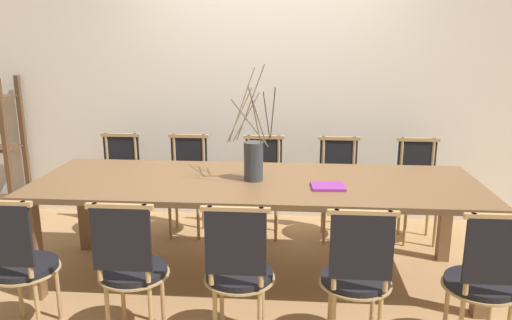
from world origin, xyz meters
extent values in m
plane|color=#A87F51|center=(0.00, 0.00, 0.00)|extent=(16.00, 16.00, 0.00)
cube|color=silver|center=(0.00, 1.37, 1.16)|extent=(12.00, 0.06, 2.32)
cube|color=brown|center=(0.00, 0.00, 0.74)|extent=(3.17, 1.05, 0.04)
cube|color=brown|center=(-1.48, -0.42, 0.36)|extent=(0.09, 0.09, 0.72)
cube|color=brown|center=(1.48, -0.42, 0.36)|extent=(0.09, 0.09, 0.72)
cube|color=brown|center=(-1.48, 0.42, 0.36)|extent=(0.09, 0.09, 0.72)
cube|color=brown|center=(1.48, 0.42, 0.36)|extent=(0.09, 0.09, 0.72)
cylinder|color=black|center=(-1.33, -0.80, 0.42)|extent=(0.39, 0.39, 0.04)
cylinder|color=tan|center=(-1.33, -0.80, 0.40)|extent=(0.41, 0.41, 0.01)
cylinder|color=tan|center=(-1.45, -0.67, 0.20)|extent=(0.03, 0.03, 0.41)
cylinder|color=tan|center=(-1.20, -0.67, 0.20)|extent=(0.03, 0.03, 0.41)
cylinder|color=tan|center=(-1.20, -0.92, 0.20)|extent=(0.03, 0.03, 0.41)
cylinder|color=tan|center=(-1.19, -0.96, 0.67)|extent=(0.03, 0.03, 0.45)
cube|color=black|center=(-1.33, -0.97, 0.69)|extent=(0.33, 0.02, 0.36)
cylinder|color=black|center=(-0.66, -0.80, 0.42)|extent=(0.39, 0.39, 0.04)
cylinder|color=tan|center=(-0.66, -0.80, 0.40)|extent=(0.41, 0.41, 0.01)
cylinder|color=tan|center=(-0.78, -0.67, 0.20)|extent=(0.03, 0.03, 0.41)
cylinder|color=tan|center=(-0.53, -0.67, 0.20)|extent=(0.03, 0.03, 0.41)
cylinder|color=tan|center=(-0.78, -0.92, 0.20)|extent=(0.03, 0.03, 0.41)
cylinder|color=tan|center=(-0.53, -0.92, 0.20)|extent=(0.03, 0.03, 0.41)
cylinder|color=tan|center=(-0.79, -0.96, 0.67)|extent=(0.03, 0.03, 0.45)
cylinder|color=tan|center=(-0.52, -0.96, 0.67)|extent=(0.03, 0.03, 0.45)
cube|color=black|center=(-0.66, -0.97, 0.69)|extent=(0.33, 0.02, 0.36)
cube|color=tan|center=(-0.66, -0.96, 0.88)|extent=(0.37, 0.03, 0.03)
cylinder|color=black|center=(-0.03, -0.80, 0.42)|extent=(0.39, 0.39, 0.04)
cylinder|color=tan|center=(-0.03, -0.80, 0.40)|extent=(0.41, 0.41, 0.01)
cylinder|color=tan|center=(-0.16, -0.67, 0.20)|extent=(0.03, 0.03, 0.41)
cylinder|color=tan|center=(0.09, -0.67, 0.20)|extent=(0.03, 0.03, 0.41)
cylinder|color=tan|center=(-0.16, -0.92, 0.20)|extent=(0.03, 0.03, 0.41)
cylinder|color=tan|center=(-0.17, -0.96, 0.67)|extent=(0.03, 0.03, 0.45)
cylinder|color=tan|center=(0.10, -0.96, 0.67)|extent=(0.03, 0.03, 0.45)
cube|color=black|center=(-0.03, -0.97, 0.69)|extent=(0.33, 0.02, 0.36)
cube|color=tan|center=(-0.03, -0.96, 0.88)|extent=(0.37, 0.03, 0.03)
cylinder|color=black|center=(0.63, -0.80, 0.42)|extent=(0.39, 0.39, 0.04)
cylinder|color=tan|center=(0.63, -0.80, 0.40)|extent=(0.41, 0.41, 0.01)
cylinder|color=tan|center=(0.50, -0.67, 0.20)|extent=(0.03, 0.03, 0.41)
cylinder|color=tan|center=(0.76, -0.67, 0.20)|extent=(0.03, 0.03, 0.41)
cylinder|color=tan|center=(0.49, -0.96, 0.67)|extent=(0.03, 0.03, 0.45)
cylinder|color=tan|center=(0.77, -0.96, 0.67)|extent=(0.03, 0.03, 0.45)
cube|color=black|center=(0.63, -0.97, 0.69)|extent=(0.33, 0.02, 0.36)
cube|color=tan|center=(0.63, -0.96, 0.88)|extent=(0.37, 0.03, 0.03)
cylinder|color=black|center=(1.32, -0.80, 0.42)|extent=(0.39, 0.39, 0.04)
cylinder|color=tan|center=(1.32, -0.80, 0.40)|extent=(0.41, 0.41, 0.01)
cylinder|color=tan|center=(1.19, -0.67, 0.20)|extent=(0.03, 0.03, 0.41)
cylinder|color=tan|center=(1.44, -0.67, 0.20)|extent=(0.03, 0.03, 0.41)
cylinder|color=tan|center=(1.18, -0.96, 0.67)|extent=(0.03, 0.03, 0.45)
cube|color=black|center=(1.32, -0.97, 0.69)|extent=(0.33, 0.02, 0.36)
cube|color=tan|center=(1.32, -0.96, 0.88)|extent=(0.37, 0.03, 0.03)
cylinder|color=black|center=(-1.33, 0.80, 0.42)|extent=(0.39, 0.39, 0.04)
cylinder|color=tan|center=(-1.33, 0.80, 0.40)|extent=(0.41, 0.41, 0.01)
cylinder|color=tan|center=(-1.20, 0.67, 0.20)|extent=(0.03, 0.03, 0.41)
cylinder|color=tan|center=(-1.45, 0.67, 0.20)|extent=(0.03, 0.03, 0.41)
cylinder|color=tan|center=(-1.20, 0.92, 0.20)|extent=(0.03, 0.03, 0.41)
cylinder|color=tan|center=(-1.45, 0.92, 0.20)|extent=(0.03, 0.03, 0.41)
cylinder|color=tan|center=(-1.19, 0.96, 0.67)|extent=(0.03, 0.03, 0.45)
cylinder|color=tan|center=(-1.46, 0.96, 0.67)|extent=(0.03, 0.03, 0.45)
cube|color=black|center=(-1.33, 0.97, 0.69)|extent=(0.33, 0.02, 0.36)
cube|color=tan|center=(-1.33, 0.96, 0.88)|extent=(0.37, 0.03, 0.03)
cylinder|color=black|center=(-0.69, 0.80, 0.42)|extent=(0.39, 0.39, 0.04)
cylinder|color=tan|center=(-0.69, 0.80, 0.40)|extent=(0.41, 0.41, 0.01)
cylinder|color=tan|center=(-0.57, 0.67, 0.20)|extent=(0.03, 0.03, 0.41)
cylinder|color=tan|center=(-0.82, 0.67, 0.20)|extent=(0.03, 0.03, 0.41)
cylinder|color=tan|center=(-0.57, 0.92, 0.20)|extent=(0.03, 0.03, 0.41)
cylinder|color=tan|center=(-0.82, 0.92, 0.20)|extent=(0.03, 0.03, 0.41)
cylinder|color=tan|center=(-0.56, 0.96, 0.67)|extent=(0.03, 0.03, 0.45)
cylinder|color=tan|center=(-0.83, 0.96, 0.67)|extent=(0.03, 0.03, 0.45)
cube|color=black|center=(-0.69, 0.97, 0.69)|extent=(0.33, 0.02, 0.36)
cube|color=tan|center=(-0.69, 0.96, 0.88)|extent=(0.37, 0.03, 0.03)
cylinder|color=black|center=(-0.01, 0.80, 0.42)|extent=(0.39, 0.39, 0.04)
cylinder|color=tan|center=(-0.01, 0.80, 0.40)|extent=(0.41, 0.41, 0.01)
cylinder|color=tan|center=(0.12, 0.67, 0.20)|extent=(0.03, 0.03, 0.41)
cylinder|color=tan|center=(-0.13, 0.67, 0.20)|extent=(0.03, 0.03, 0.41)
cylinder|color=tan|center=(0.12, 0.92, 0.20)|extent=(0.03, 0.03, 0.41)
cylinder|color=tan|center=(-0.13, 0.92, 0.20)|extent=(0.03, 0.03, 0.41)
cylinder|color=tan|center=(0.13, 0.96, 0.67)|extent=(0.03, 0.03, 0.45)
cylinder|color=tan|center=(-0.14, 0.96, 0.67)|extent=(0.03, 0.03, 0.45)
cube|color=black|center=(-0.01, 0.97, 0.69)|extent=(0.33, 0.02, 0.36)
cube|color=tan|center=(-0.01, 0.96, 0.88)|extent=(0.37, 0.03, 0.03)
cylinder|color=black|center=(0.66, 0.80, 0.42)|extent=(0.39, 0.39, 0.04)
cylinder|color=tan|center=(0.66, 0.80, 0.40)|extent=(0.41, 0.41, 0.01)
cylinder|color=tan|center=(0.79, 0.67, 0.20)|extent=(0.03, 0.03, 0.41)
cylinder|color=tan|center=(0.54, 0.67, 0.20)|extent=(0.03, 0.03, 0.41)
cylinder|color=tan|center=(0.79, 0.92, 0.20)|extent=(0.03, 0.03, 0.41)
cylinder|color=tan|center=(0.54, 0.92, 0.20)|extent=(0.03, 0.03, 0.41)
cylinder|color=tan|center=(0.80, 0.96, 0.67)|extent=(0.03, 0.03, 0.45)
cylinder|color=tan|center=(0.53, 0.96, 0.67)|extent=(0.03, 0.03, 0.45)
cube|color=black|center=(0.66, 0.97, 0.69)|extent=(0.33, 0.02, 0.36)
cube|color=tan|center=(0.66, 0.96, 0.88)|extent=(0.37, 0.03, 0.03)
cylinder|color=black|center=(1.35, 0.80, 0.42)|extent=(0.39, 0.39, 0.04)
cylinder|color=tan|center=(1.35, 0.80, 0.40)|extent=(0.41, 0.41, 0.01)
cylinder|color=tan|center=(1.48, 0.67, 0.20)|extent=(0.03, 0.03, 0.41)
cylinder|color=tan|center=(1.23, 0.67, 0.20)|extent=(0.03, 0.03, 0.41)
cylinder|color=tan|center=(1.48, 0.92, 0.20)|extent=(0.03, 0.03, 0.41)
cylinder|color=tan|center=(1.23, 0.92, 0.20)|extent=(0.03, 0.03, 0.41)
cylinder|color=tan|center=(1.49, 0.96, 0.67)|extent=(0.03, 0.03, 0.45)
cylinder|color=tan|center=(1.22, 0.96, 0.67)|extent=(0.03, 0.03, 0.45)
cube|color=black|center=(1.35, 0.97, 0.69)|extent=(0.33, 0.02, 0.36)
cube|color=tan|center=(1.35, 0.96, 0.88)|extent=(0.37, 0.03, 0.03)
cylinder|color=#33383D|center=(-0.02, 0.01, 0.90)|extent=(0.14, 0.14, 0.28)
cylinder|color=brown|center=(0.00, -0.03, 1.21)|extent=(0.08, 0.04, 0.35)
cylinder|color=brown|center=(-0.12, 0.08, 1.22)|extent=(0.17, 0.22, 0.37)
cylinder|color=brown|center=(-0.11, 0.09, 1.29)|extent=(0.18, 0.19, 0.51)
cylinder|color=brown|center=(0.01, -0.05, 1.24)|extent=(0.13, 0.07, 0.41)
cylinder|color=brown|center=(0.12, 0.03, 1.23)|extent=(0.05, 0.28, 0.40)
cylinder|color=brown|center=(-0.08, 0.09, 1.20)|extent=(0.19, 0.13, 0.34)
cylinder|color=brown|center=(-0.03, -0.12, 1.19)|extent=(0.26, 0.04, 0.32)
cylinder|color=brown|center=(0.08, -0.01, 1.22)|extent=(0.05, 0.20, 0.37)
cylinder|color=brown|center=(-0.05, 0.10, 1.30)|extent=(0.20, 0.07, 0.54)
cube|color=#842D8C|center=(0.50, -0.14, 0.77)|extent=(0.24, 0.20, 0.02)
cube|color=#513823|center=(-2.44, 0.96, 0.69)|extent=(0.04, 0.04, 1.39)
cube|color=#513823|center=(-2.44, 1.28, 0.69)|extent=(0.04, 0.04, 1.39)
camera|label=1|loc=(0.27, -3.42, 1.76)|focal=35.00mm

